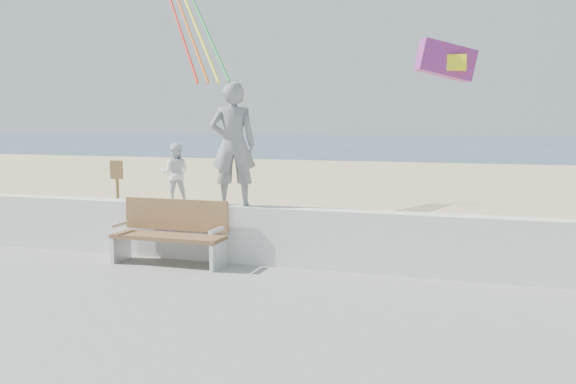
# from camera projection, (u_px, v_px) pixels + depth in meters

# --- Properties ---
(ground) EXTENTS (220.00, 220.00, 0.00)m
(ground) POSITION_uv_depth(u_px,v_px,m) (229.00, 313.00, 7.66)
(ground) COLOR #2F455F
(ground) RESTS_ON ground
(sand) EXTENTS (90.00, 40.00, 0.08)m
(sand) POSITION_uv_depth(u_px,v_px,m) (365.00, 211.00, 16.16)
(sand) COLOR #C9BC86
(sand) RESTS_ON ground
(seawall) EXTENTS (30.00, 0.35, 0.90)m
(seawall) POSITION_uv_depth(u_px,v_px,m) (280.00, 236.00, 9.48)
(seawall) COLOR white
(seawall) RESTS_ON boardwalk
(adult) EXTENTS (0.83, 0.69, 1.93)m
(adult) POSITION_uv_depth(u_px,v_px,m) (233.00, 144.00, 9.55)
(adult) COLOR gray
(adult) RESTS_ON seawall
(child) EXTENTS (0.57, 0.51, 0.97)m
(child) POSITION_uv_depth(u_px,v_px,m) (175.00, 173.00, 9.92)
(child) COLOR white
(child) RESTS_ON seawall
(bench) EXTENTS (1.80, 0.57, 1.00)m
(bench) POSITION_uv_depth(u_px,v_px,m) (171.00, 231.00, 9.55)
(bench) COLOR brown
(bench) RESTS_ON boardwalk
(parafoil_kite) EXTENTS (1.04, 0.73, 0.71)m
(parafoil_kite) POSITION_uv_depth(u_px,v_px,m) (448.00, 61.00, 10.19)
(parafoil_kite) COLOR red
(parafoil_kite) RESTS_ON ground
(sign) EXTENTS (0.32, 0.07, 1.46)m
(sign) POSITION_uv_depth(u_px,v_px,m) (117.00, 187.00, 13.74)
(sign) COLOR brown
(sign) RESTS_ON sand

